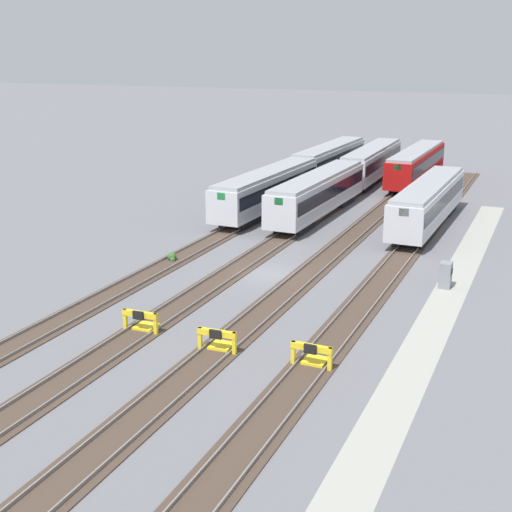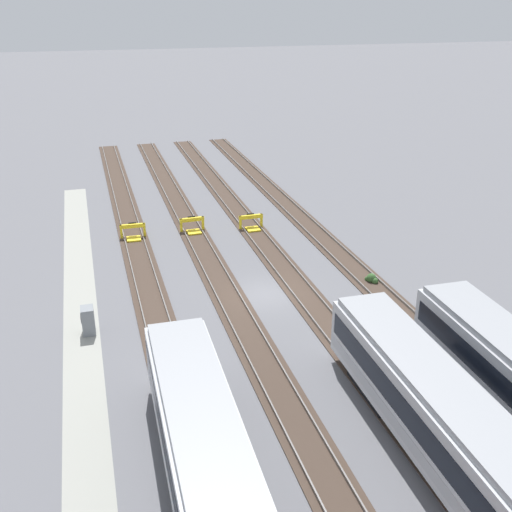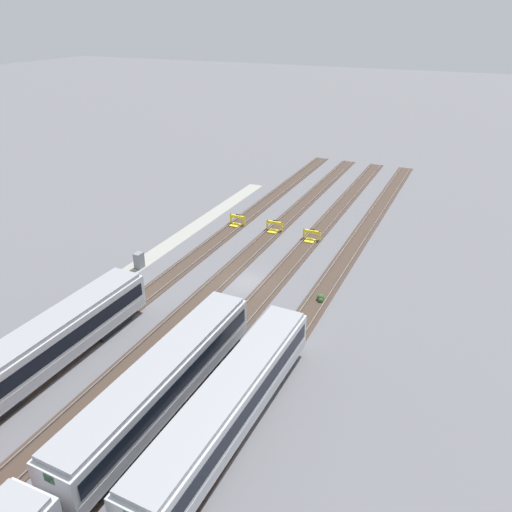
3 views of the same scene
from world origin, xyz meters
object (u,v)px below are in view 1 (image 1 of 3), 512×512
(subway_car_front_row_left_inner, at_px, (330,160))
(bumper_stop_near_inner_track, at_px, (219,341))
(subway_car_front_row_right_inner, at_px, (416,165))
(electrical_cabinet, at_px, (446,275))
(subway_car_front_row_centre, at_px, (428,202))
(bumper_stop_nearest_track, at_px, (313,355))
(bumper_stop_middle_track, at_px, (143,321))
(subway_car_front_row_leftmost, at_px, (372,162))
(weed_clump, at_px, (172,257))
(subway_car_back_row_leftmost, at_px, (318,193))
(subway_car_front_row_rightmost, at_px, (267,189))

(subway_car_front_row_left_inner, height_order, bumper_stop_near_inner_track, subway_car_front_row_left_inner)
(subway_car_front_row_right_inner, xyz_separation_m, electrical_cabinet, (-34.45, -8.54, -1.24))
(subway_car_front_row_centre, bearing_deg, electrical_cabinet, -165.92)
(bumper_stop_nearest_track, height_order, bumper_stop_middle_track, same)
(bumper_stop_near_inner_track, bearing_deg, subway_car_front_row_right_inner, -0.06)
(subway_car_front_row_leftmost, distance_m, bumper_stop_near_inner_track, 48.28)
(subway_car_front_row_centre, bearing_deg, subway_car_front_row_left_inner, 37.48)
(bumper_stop_near_inner_track, distance_m, weed_clump, 15.80)
(subway_car_front_row_left_inner, distance_m, bumper_stop_middle_track, 47.47)
(subway_car_front_row_leftmost, relative_size, subway_car_front_row_right_inner, 1.00)
(subway_car_front_row_left_inner, bearing_deg, subway_car_front_row_leftmost, -88.55)
(subway_car_front_row_left_inner, xyz_separation_m, electrical_cabinet, (-33.92, -18.13, -1.24))
(subway_car_front_row_centre, xyz_separation_m, subway_car_front_row_right_inner, (19.19, 4.71, 0.00))
(bumper_stop_near_inner_track, bearing_deg, bumper_stop_middle_track, 81.62)
(bumper_stop_nearest_track, bearing_deg, subway_car_back_row_leftmost, 18.01)
(subway_car_front_row_centre, bearing_deg, subway_car_front_row_right_inner, 13.79)
(subway_car_front_row_left_inner, bearing_deg, subway_car_front_row_right_inner, -86.82)
(bumper_stop_near_inner_track, bearing_deg, weed_clump, 37.88)
(subway_car_back_row_leftmost, relative_size, bumper_stop_middle_track, 9.00)
(subway_car_front_row_right_inner, xyz_separation_m, bumper_stop_middle_track, (-47.74, 4.80, -1.53))
(weed_clump, bearing_deg, subway_car_back_row_leftmost, -16.61)
(subway_car_front_row_leftmost, relative_size, subway_car_back_row_leftmost, 1.00)
(subway_car_front_row_centre, relative_size, bumper_stop_near_inner_track, 8.99)
(bumper_stop_middle_track, bearing_deg, subway_car_front_row_right_inner, -5.74)
(subway_car_front_row_leftmost, bearing_deg, weed_clump, 172.06)
(bumper_stop_nearest_track, bearing_deg, bumper_stop_near_inner_track, 91.78)
(bumper_stop_near_inner_track, bearing_deg, subway_car_front_row_leftmost, 5.64)
(subway_car_front_row_leftmost, bearing_deg, bumper_stop_near_inner_track, -174.36)
(subway_car_front_row_right_inner, bearing_deg, weed_clump, 164.83)
(subway_car_front_row_left_inner, height_order, weed_clump, subway_car_front_row_left_inner)
(subway_car_front_row_centre, bearing_deg, bumper_stop_nearest_track, -179.99)
(subway_car_front_row_leftmost, height_order, weed_clump, subway_car_front_row_leftmost)
(subway_car_front_row_left_inner, xyz_separation_m, subway_car_front_row_right_inner, (0.53, -9.59, 0.00))
(subway_car_front_row_leftmost, xyz_separation_m, subway_car_front_row_rightmost, (-18.78, 4.70, 0.00))
(subway_car_back_row_leftmost, xyz_separation_m, bumper_stop_near_inner_track, (-29.25, -4.69, -1.53))
(subway_car_front_row_centre, height_order, subway_car_front_row_right_inner, same)
(subway_car_front_row_rightmost, xyz_separation_m, bumper_stop_near_inner_track, (-29.25, -9.45, -1.53))
(subway_car_front_row_centre, relative_size, subway_car_front_row_rightmost, 1.00)
(subway_car_front_row_leftmost, distance_m, bumper_stop_middle_track, 47.35)
(bumper_stop_middle_track, relative_size, weed_clump, 2.18)
(subway_car_front_row_leftmost, relative_size, weed_clump, 19.62)
(subway_car_front_row_left_inner, height_order, electrical_cabinet, subway_car_front_row_left_inner)
(bumper_stop_middle_track, bearing_deg, bumper_stop_nearest_track, -93.32)
(subway_car_front_row_right_inner, height_order, weed_clump, subway_car_front_row_right_inner)
(subway_car_front_row_leftmost, bearing_deg, electrical_cabinet, -158.61)
(bumper_stop_near_inner_track, relative_size, electrical_cabinet, 1.25)
(subway_car_front_row_right_inner, bearing_deg, bumper_stop_middle_track, 174.26)
(subway_car_front_row_centre, xyz_separation_m, bumper_stop_middle_track, (-28.55, 9.51, -1.53))
(subway_car_front_row_left_inner, relative_size, bumper_stop_nearest_track, 8.99)
(subway_car_front_row_centre, relative_size, electrical_cabinet, 11.28)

